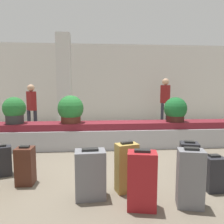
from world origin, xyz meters
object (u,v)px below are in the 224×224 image
Objects in this scene: pillar at (64,83)px; suitcase_4 at (1,161)px; suitcase_5 at (90,174)px; potted_plant_1 at (175,110)px; traveler_0 at (165,97)px; traveler_1 at (32,105)px; suitcase_8 at (213,173)px; suitcase_0 at (189,158)px; potted_plant_0 at (71,110)px; suitcase_7 at (25,166)px; suitcase_2 at (127,167)px; suitcase_1 at (142,180)px; suitcase_6 at (190,178)px; potted_plant_2 at (14,110)px.

pillar reaches higher than suitcase_4.
suitcase_4 is at bearing 147.05° from suitcase_5.
traveler_0 is (0.67, 2.83, 0.18)m from potted_plant_1.
suitcase_5 is at bearing -48.70° from suitcase_4.
suitcase_5 is 4.65m from traveler_1.
suitcase_4 reaches higher than suitcase_8.
suitcase_0 is 0.86× the size of potted_plant_0.
potted_plant_1 is at bearing 25.27° from traveler_1.
traveler_0 reaches higher than suitcase_0.
pillar is 5.35× the size of suitcase_7.
pillar reaches higher than suitcase_2.
potted_plant_0 is (-1.13, 2.81, 0.57)m from suitcase_1.
suitcase_1 is at bearing -72.61° from pillar.
pillar is at bearing 92.24° from suitcase_2.
traveler_1 is at bearing 111.06° from suitcase_5.
suitcase_6 is at bearing -58.43° from potted_plant_0.
potted_plant_1 reaches higher than suitcase_5.
traveler_0 is at bearing 27.28° from suitcase_4.
suitcase_1 is 1.81m from suitcase_7.
pillar is at bearing 62.33° from suitcase_4.
pillar is 6.13× the size of suitcase_8.
suitcase_2 is 1.54m from suitcase_7.
potted_plant_0 reaches higher than suitcase_8.
suitcase_5 is at bearing -78.73° from pillar.
suitcase_6 reaches higher than suitcase_8.
suitcase_8 is (3.25, -0.78, -0.00)m from suitcase_4.
suitcase_1 is 3.18m from potted_plant_1.
potted_plant_1 is at bearing -55.18° from traveler_0.
pillar is 5.10× the size of potted_plant_2.
suitcase_6 is 1.25× the size of suitcase_7.
suitcase_0 is 5.05m from traveler_1.
potted_plant_0 is at bearing -91.20° from traveler_0.
suitcase_6 is 5.53m from traveler_1.
suitcase_1 reaches higher than suitcase_7.
suitcase_0 is 0.94× the size of potted_plant_1.
traveler_1 is (-0.90, 3.71, 0.63)m from suitcase_7.
traveler_0 is (4.25, 4.44, 0.84)m from suitcase_4.
suitcase_5 is 0.38× the size of traveler_0.
suitcase_6 reaches higher than suitcase_5.
suitcase_0 is 3.16m from suitcase_4.
suitcase_8 is (2.74, -0.42, -0.04)m from suitcase_7.
potted_plant_0 is at bearing -78.91° from pillar.
suitcase_6 is at bearing -6.38° from traveler_1.
suitcase_2 is at bearing -124.14° from potted_plant_1.
potted_plant_2 is (-3.48, 1.82, 0.65)m from suitcase_0.
suitcase_7 is (-2.65, -0.18, 0.01)m from suitcase_0.
potted_plant_2 is 5.36m from traveler_0.
potted_plant_1 is at bearing 73.13° from suitcase_1.
potted_plant_2 is at bearing 122.94° from suitcase_5.
potted_plant_2 is at bearing 145.08° from suitcase_8.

